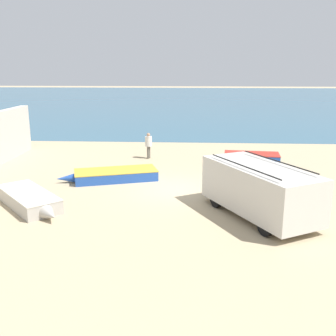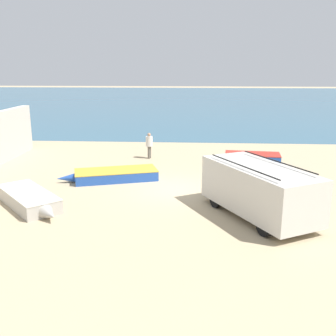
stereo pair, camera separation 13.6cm
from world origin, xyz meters
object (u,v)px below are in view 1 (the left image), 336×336
at_px(fishing_rowboat_0, 249,158).
at_px(fisherman_1, 247,167).
at_px(fishing_rowboat_1, 113,175).
at_px(parked_van, 259,189).
at_px(fishing_rowboat_2, 30,200).
at_px(fisherman_0, 149,143).

distance_m(fishing_rowboat_0, fisherman_1, 5.18).
bearing_deg(fishing_rowboat_0, fishing_rowboat_1, 33.71).
height_order(parked_van, fisherman_1, parked_van).
bearing_deg(fishing_rowboat_0, fishing_rowboat_2, 44.52).
relative_size(fishing_rowboat_0, fisherman_0, 2.45).
relative_size(fishing_rowboat_2, fisherman_0, 2.46).
bearing_deg(fisherman_0, parked_van, -43.03).
height_order(parked_van, fishing_rowboat_2, parked_van).
distance_m(parked_van, fisherman_1, 3.67).
bearing_deg(fishing_rowboat_0, parked_van, 90.03).
distance_m(parked_van, fishing_rowboat_0, 8.81).
bearing_deg(fisherman_0, fishing_rowboat_0, 8.80).
xyz_separation_m(parked_van, fishing_rowboat_1, (-6.69, 4.73, -0.87)).
xyz_separation_m(parked_van, fishing_rowboat_2, (-9.42, 0.48, -0.83)).
height_order(fishing_rowboat_1, fisherman_0, fisherman_0).
relative_size(fishing_rowboat_1, fisherman_1, 2.90).
bearing_deg(fishing_rowboat_1, fisherman_1, 153.71).
distance_m(fishing_rowboat_2, fisherman_1, 10.02).
height_order(fishing_rowboat_0, fishing_rowboat_2, fishing_rowboat_0).
bearing_deg(parked_van, fisherman_1, -29.59).
height_order(fishing_rowboat_0, fisherman_1, fisherman_1).
distance_m(fishing_rowboat_1, fishing_rowboat_2, 5.05).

